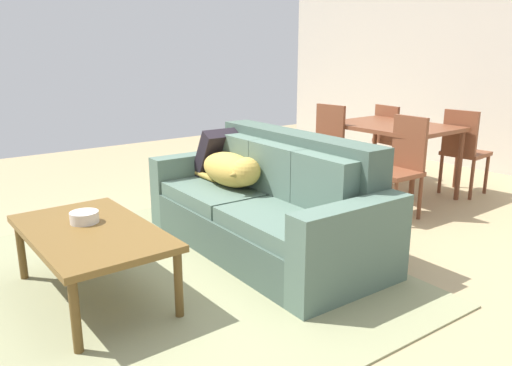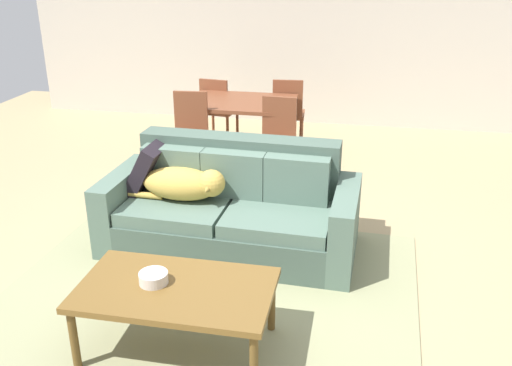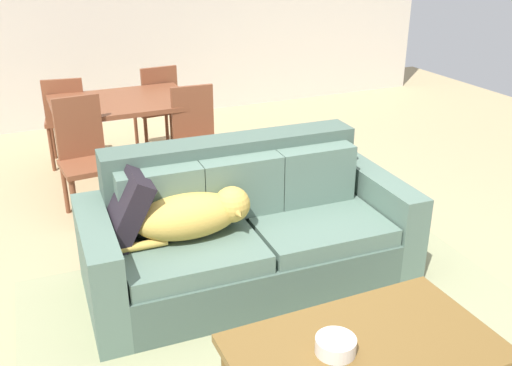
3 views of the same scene
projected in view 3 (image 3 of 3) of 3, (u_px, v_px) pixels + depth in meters
ground_plane at (275, 281)px, 3.76m from camera, size 10.00×10.00×0.00m
back_partition at (125, 4)px, 6.58m from camera, size 8.00×0.12×2.70m
area_rug at (315, 363)px, 3.04m from camera, size 3.05×2.90×0.01m
couch at (246, 231)px, 3.69m from camera, size 2.08×0.98×0.88m
dog_on_left_cushion at (195, 215)px, 3.40m from camera, size 0.82×0.36×0.28m
throw_pillow_by_left_arm at (125, 206)px, 3.37m from camera, size 0.32×0.45×0.44m
coffee_table at (364, 354)px, 2.51m from camera, size 1.17×0.68×0.45m
bowl_on_coffee_table at (336, 345)px, 2.44m from camera, size 0.18×0.18×0.07m
dining_table at (123, 108)px, 5.06m from camera, size 1.19×0.89×0.75m
dining_chair_near_left at (85, 153)px, 4.48m from camera, size 0.43×0.43×0.95m
dining_chair_near_right at (197, 138)px, 4.87m from camera, size 0.42×0.42×0.92m
dining_chair_far_left at (67, 116)px, 5.45m from camera, size 0.45×0.45×0.88m
dining_chair_far_right at (157, 105)px, 5.79m from camera, size 0.43×0.43×0.90m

